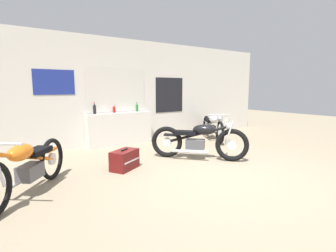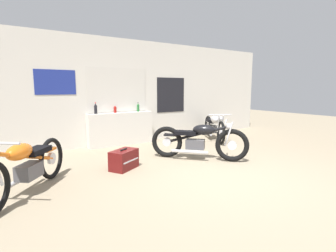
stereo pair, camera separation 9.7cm
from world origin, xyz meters
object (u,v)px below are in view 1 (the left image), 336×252
object	(u,v)px
motorcycle_silver	(212,126)
motorcycle_orange	(27,166)
bottle_center	(137,107)
motorcycle_black	(198,140)
bottle_left_center	(114,109)
bottle_leftmost	(95,109)
hard_case_darkred	(125,160)

from	to	relation	value
motorcycle_silver	motorcycle_orange	world-z (taller)	motorcycle_orange
bottle_center	motorcycle_silver	distance (m)	2.29
motorcycle_silver	motorcycle_black	size ratio (longest dim) A/B	1.13
bottle_left_center	motorcycle_silver	xyz separation A→B (m)	(2.70, -0.88, -0.55)
bottle_leftmost	bottle_left_center	size ratio (longest dim) A/B	1.37
motorcycle_silver	motorcycle_orange	size ratio (longest dim) A/B	1.08
bottle_center	hard_case_darkred	bearing A→B (deg)	-123.54
bottle_leftmost	bottle_center	xyz separation A→B (m)	(1.19, 0.02, -0.02)
bottle_leftmost	motorcycle_black	size ratio (longest dim) A/B	0.18
motorcycle_silver	motorcycle_black	bearing A→B (deg)	-141.40
motorcycle_orange	bottle_center	bearing A→B (deg)	38.51
bottle_center	motorcycle_silver	world-z (taller)	bottle_center
bottle_leftmost	bottle_left_center	distance (m)	0.54
bottle_left_center	bottle_center	world-z (taller)	bottle_center
motorcycle_black	bottle_leftmost	bearing A→B (deg)	122.27
bottle_center	motorcycle_black	xyz separation A→B (m)	(0.24, -2.29, -0.57)
motorcycle_orange	hard_case_darkred	xyz separation A→B (m)	(1.64, 0.34, -0.25)
motorcycle_silver	motorcycle_black	world-z (taller)	motorcycle_black
bottle_left_center	motorcycle_black	world-z (taller)	bottle_left_center
bottle_left_center	bottle_leftmost	bearing A→B (deg)	-175.10
motorcycle_silver	motorcycle_black	distance (m)	2.31
bottle_leftmost	motorcycle_black	world-z (taller)	bottle_leftmost
hard_case_darkred	bottle_left_center	bearing A→B (deg)	71.41
bottle_center	motorcycle_silver	size ratio (longest dim) A/B	0.14
motorcycle_orange	hard_case_darkred	world-z (taller)	motorcycle_orange
bottle_left_center	motorcycle_silver	bearing A→B (deg)	-18.00
bottle_leftmost	bottle_left_center	bearing A→B (deg)	4.90
bottle_left_center	motorcycle_orange	world-z (taller)	bottle_left_center
bottle_left_center	motorcycle_black	bearing A→B (deg)	-68.79
motorcycle_black	motorcycle_silver	bearing A→B (deg)	38.60
bottle_left_center	bottle_center	bearing A→B (deg)	-2.34
bottle_leftmost	motorcycle_orange	bearing A→B (deg)	-127.30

